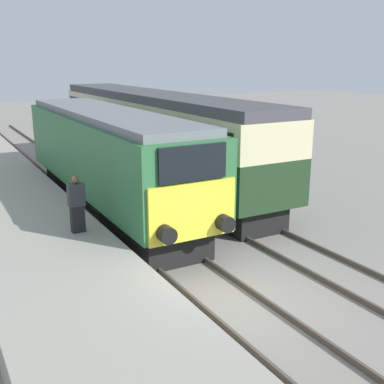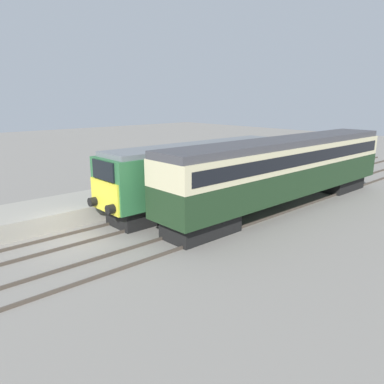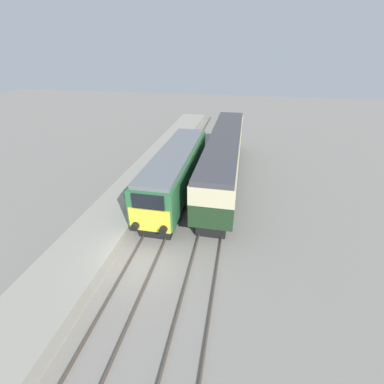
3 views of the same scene
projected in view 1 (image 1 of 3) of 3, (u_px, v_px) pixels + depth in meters
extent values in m
plane|color=gray|center=(230.00, 303.00, 11.18)|extent=(120.00, 120.00, 0.00)
cube|color=#9E998C|center=(18.00, 214.00, 16.25)|extent=(3.50, 50.00, 0.88)
cube|color=#4C4238|center=(122.00, 238.00, 15.03)|extent=(0.07, 60.00, 0.14)
cube|color=#4C4238|center=(163.00, 231.00, 15.71)|extent=(0.07, 60.00, 0.14)
cube|color=#4C4238|center=(215.00, 221.00, 16.63)|extent=(0.07, 60.00, 0.14)
cube|color=#4C4238|center=(248.00, 215.00, 17.31)|extent=(0.07, 60.00, 0.14)
cube|color=black|center=(152.00, 228.00, 14.67)|extent=(2.03, 4.00, 1.00)
cube|color=black|center=(81.00, 178.00, 20.91)|extent=(2.03, 4.00, 1.00)
cube|color=#2D6B3D|center=(108.00, 152.00, 17.32)|extent=(2.70, 12.41, 2.51)
cube|color=yellow|center=(193.00, 211.00, 12.20)|extent=(2.48, 0.10, 1.51)
cube|color=black|center=(193.00, 163.00, 11.86)|extent=(1.89, 0.10, 0.90)
cube|color=slate|center=(106.00, 114.00, 16.96)|extent=(2.38, 11.92, 0.24)
cylinder|color=black|center=(167.00, 235.00, 11.73)|extent=(0.44, 0.35, 0.44)
cylinder|color=black|center=(225.00, 223.00, 12.53)|extent=(0.44, 0.35, 0.44)
cube|color=black|center=(234.00, 208.00, 16.74)|extent=(1.89, 3.60, 0.95)
cube|color=black|center=(105.00, 148.00, 28.04)|extent=(1.89, 3.60, 0.95)
cube|color=#1E381E|center=(153.00, 144.00, 22.06)|extent=(2.70, 17.83, 1.54)
cube|color=beige|center=(152.00, 114.00, 21.69)|extent=(2.71, 17.83, 1.21)
cube|color=black|center=(152.00, 114.00, 21.69)|extent=(2.75, 17.12, 0.67)
cube|color=#424247|center=(152.00, 96.00, 21.48)|extent=(2.48, 17.83, 0.36)
cube|color=black|center=(78.00, 219.00, 13.19)|extent=(0.36, 0.24, 0.75)
cube|color=#333338|center=(76.00, 195.00, 13.01)|extent=(0.44, 0.26, 0.63)
sphere|color=brown|center=(75.00, 180.00, 12.90)|extent=(0.20, 0.20, 0.20)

